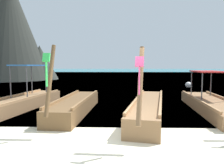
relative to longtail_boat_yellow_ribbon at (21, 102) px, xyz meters
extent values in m
plane|color=beige|center=(4.25, -3.94, -0.34)|extent=(120.00, 120.00, 0.00)
plane|color=#147A89|center=(4.25, 57.14, -0.34)|extent=(120.00, 120.00, 0.00)
cube|color=olive|center=(0.00, 0.00, -0.07)|extent=(2.08, 6.06, 0.53)
cube|color=#AF7F52|center=(-0.54, 0.09, 0.24)|extent=(0.92, 5.42, 0.10)
cube|color=#AF7F52|center=(0.54, -0.08, 0.24)|extent=(0.92, 5.42, 0.10)
cylinder|color=#4C4C51|center=(-0.43, -0.08, 0.93)|extent=(0.06, 0.06, 1.48)
cylinder|color=#4C4C51|center=(0.38, -0.21, 0.93)|extent=(0.06, 0.06, 1.48)
cylinder|color=#4C4C51|center=(-0.15, 1.68, 0.93)|extent=(0.06, 0.06, 1.48)
cylinder|color=#4C4C51|center=(0.66, 1.55, 0.93)|extent=(0.06, 0.06, 1.48)
cube|color=#235BA3|center=(0.12, 0.74, 1.71)|extent=(1.29, 2.12, 0.06)
cube|color=brown|center=(2.68, -0.65, -0.04)|extent=(1.42, 5.35, 0.59)
cube|color=brown|center=(2.17, -0.62, 0.30)|extent=(0.38, 4.87, 0.10)
cube|color=brown|center=(3.18, -0.68, 0.30)|extent=(0.38, 4.87, 0.10)
cylinder|color=brown|center=(2.50, -3.52, 1.28)|extent=(0.17, 0.87, 2.10)
cube|color=green|center=(2.48, -3.75, 1.93)|extent=(0.21, 0.15, 0.25)
cube|color=green|center=(2.48, -3.77, 1.46)|extent=(0.03, 0.08, 0.70)
cube|color=olive|center=(5.74, -1.12, -0.03)|extent=(2.31, 6.42, 0.61)
cube|color=#AF7F52|center=(5.27, -1.03, 0.32)|extent=(1.26, 5.72, 0.10)
cube|color=#AF7F52|center=(6.21, -1.22, 0.32)|extent=(1.26, 5.72, 0.10)
cylinder|color=brown|center=(5.05, -4.45, 1.22)|extent=(0.30, 0.88, 1.95)
cube|color=#F24C8C|center=(5.00, -4.67, 1.79)|extent=(0.23, 0.18, 0.25)
cube|color=#F24C8C|center=(5.00, -4.69, 1.34)|extent=(0.05, 0.08, 0.66)
cube|color=olive|center=(8.65, -0.26, -0.10)|extent=(1.92, 6.24, 0.49)
cube|color=#AF7F52|center=(8.01, -0.21, 0.20)|extent=(0.58, 5.63, 0.10)
cylinder|color=#4C4C51|center=(8.16, -0.37, 0.76)|extent=(0.05, 0.05, 1.24)
cylinder|color=#4C4C51|center=(8.32, 1.46, 0.76)|extent=(0.05, 0.05, 1.24)
cylinder|color=#4C4C51|center=(9.29, 1.37, 0.76)|extent=(0.05, 0.05, 1.24)
cube|color=#AD2323|center=(8.72, 0.50, 1.41)|extent=(1.35, 2.14, 0.06)
cone|color=#2D302B|center=(-10.45, 20.36, 6.82)|extent=(10.44, 10.44, 14.32)
cone|color=#32352F|center=(-6.87, 21.40, 2.12)|extent=(5.26, 5.26, 4.92)
sphere|color=white|center=(10.85, 9.63, -0.06)|extent=(0.56, 0.56, 0.56)
camera|label=1|loc=(4.49, -9.77, 1.70)|focal=34.48mm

